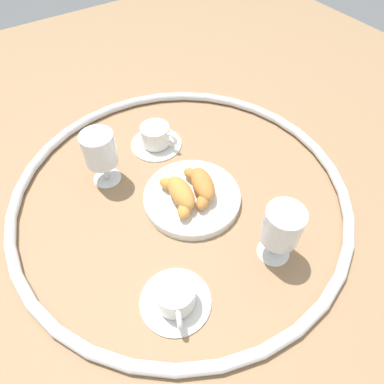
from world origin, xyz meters
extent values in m
plane|color=#997551|center=(0.00, 0.00, 0.00)|extent=(2.20, 2.20, 0.00)
torus|color=silver|center=(0.00, 0.00, 0.01)|extent=(0.79, 0.79, 0.02)
cylinder|color=white|center=(-0.03, -0.01, 0.01)|extent=(0.23, 0.23, 0.02)
torus|color=white|center=(-0.03, -0.01, 0.02)|extent=(0.23, 0.23, 0.01)
ellipsoid|color=#BC7A38|center=(-0.03, -0.04, 0.04)|extent=(0.11, 0.08, 0.04)
ellipsoid|color=#BC7A38|center=(0.01, -0.04, 0.04)|extent=(0.05, 0.04, 0.03)
ellipsoid|color=#BC7A38|center=(-0.07, -0.02, 0.04)|extent=(0.05, 0.05, 0.03)
ellipsoid|color=#CC893D|center=(-0.02, 0.01, 0.04)|extent=(0.11, 0.06, 0.04)
ellipsoid|color=#CC893D|center=(0.02, 0.02, 0.04)|extent=(0.05, 0.05, 0.03)
ellipsoid|color=#CC893D|center=(-0.06, 0.03, 0.04)|extent=(0.05, 0.05, 0.03)
cylinder|color=white|center=(-0.21, 0.15, 0.00)|extent=(0.14, 0.14, 0.01)
cylinder|color=white|center=(-0.21, 0.15, 0.03)|extent=(0.08, 0.08, 0.05)
cylinder|color=brown|center=(-0.21, 0.15, 0.06)|extent=(0.07, 0.07, 0.01)
torus|color=white|center=(-0.26, 0.17, 0.04)|extent=(0.04, 0.02, 0.04)
cylinder|color=white|center=(0.19, -0.04, 0.00)|extent=(0.14, 0.14, 0.01)
cylinder|color=white|center=(0.19, -0.04, 0.03)|extent=(0.08, 0.08, 0.05)
cylinder|color=brown|center=(0.19, -0.04, 0.06)|extent=(0.07, 0.07, 0.01)
torus|color=white|center=(0.15, -0.06, 0.04)|extent=(0.04, 0.03, 0.04)
cylinder|color=white|center=(0.15, 0.12, 0.00)|extent=(0.07, 0.07, 0.01)
cylinder|color=white|center=(0.15, 0.12, 0.03)|extent=(0.01, 0.01, 0.05)
cylinder|color=white|center=(0.15, 0.12, 0.10)|extent=(0.08, 0.08, 0.08)
cylinder|color=#E0CC4C|center=(0.15, 0.12, 0.10)|extent=(0.07, 0.07, 0.07)
cylinder|color=white|center=(-0.24, -0.08, 0.00)|extent=(0.07, 0.07, 0.01)
cylinder|color=white|center=(-0.24, -0.08, 0.03)|extent=(0.01, 0.01, 0.05)
cylinder|color=white|center=(-0.24, -0.08, 0.10)|extent=(0.08, 0.08, 0.08)
cylinder|color=yellow|center=(-0.24, -0.08, 0.09)|extent=(0.07, 0.07, 0.06)
camera|label=1|loc=(-0.44, 0.26, 0.64)|focal=32.20mm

